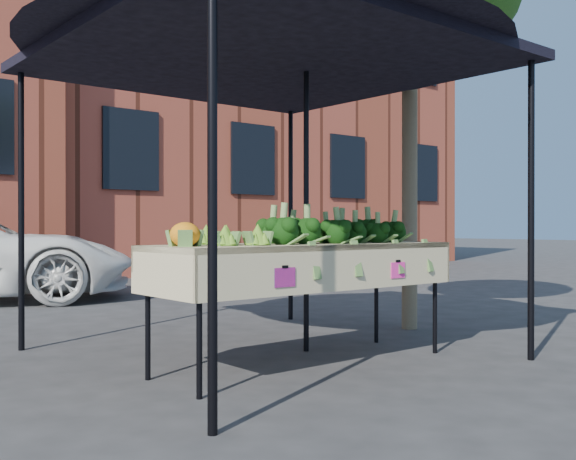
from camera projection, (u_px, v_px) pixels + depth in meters
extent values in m
plane|color=#28282B|center=(332.00, 362.00, 5.05)|extent=(90.00, 90.00, 0.00)
cube|color=beige|center=(305.00, 304.00, 4.92)|extent=(2.41, 0.82, 0.90)
cube|color=#F22D8C|center=(284.00, 277.00, 4.27)|extent=(0.17, 0.01, 0.12)
cube|color=#F12D9B|center=(398.00, 270.00, 4.96)|extent=(0.17, 0.01, 0.12)
ellipsoid|color=black|center=(330.00, 226.00, 5.11)|extent=(1.37, 0.57, 0.26)
ellipsoid|color=#76A430|center=(228.00, 231.00, 4.52)|extent=(0.43, 0.57, 0.20)
ellipsoid|color=orange|center=(185.00, 232.00, 4.21)|extent=(0.20, 0.20, 0.18)
cube|color=brown|center=(212.00, 115.00, 19.13)|extent=(12.00, 8.00, 8.50)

